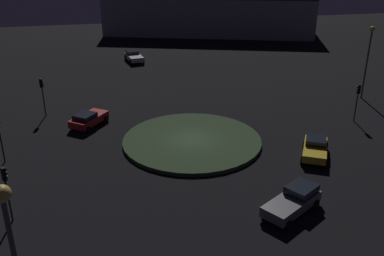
% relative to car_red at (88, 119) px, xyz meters
% --- Properties ---
extents(ground_plane, '(118.78, 118.78, 0.00)m').
position_rel_car_red_xyz_m(ground_plane, '(-5.58, -8.95, -0.74)').
color(ground_plane, black).
extents(roundabout_island, '(12.20, 12.20, 0.33)m').
position_rel_car_red_xyz_m(roundabout_island, '(-5.58, -8.95, -0.57)').
color(roundabout_island, '#2D4228').
rests_on(roundabout_island, ground_plane).
extents(car_red, '(4.23, 3.83, 1.41)m').
position_rel_car_red_xyz_m(car_red, '(0.00, 0.00, 0.00)').
color(car_red, red).
rests_on(car_red, ground_plane).
extents(car_silver, '(4.30, 2.68, 1.43)m').
position_rel_car_red_xyz_m(car_silver, '(22.68, -6.23, 0.02)').
color(car_silver, silver).
rests_on(car_silver, ground_plane).
extents(car_grey, '(3.97, 4.76, 1.54)m').
position_rel_car_red_xyz_m(car_grey, '(-17.16, -13.38, 0.04)').
color(car_grey, slate).
rests_on(car_grey, ground_plane).
extents(car_yellow, '(4.53, 3.59, 1.43)m').
position_rel_car_red_xyz_m(car_yellow, '(-10.18, -18.35, 0.01)').
color(car_yellow, gold).
rests_on(car_yellow, ground_plane).
extents(traffic_light_northwest, '(0.37, 0.40, 3.87)m').
position_rel_car_red_xyz_m(traffic_light_northwest, '(-14.53, 4.64, 2.03)').
color(traffic_light_northwest, '#2D2D2D').
rests_on(traffic_light_northwest, ground_plane).
extents(traffic_light_northeast, '(0.37, 0.40, 3.91)m').
position_rel_car_red_xyz_m(traffic_light_northeast, '(3.60, 4.28, 2.06)').
color(traffic_light_northeast, '#2D2D2D').
rests_on(traffic_light_northeast, ground_plane).
extents(traffic_light_south, '(0.32, 0.37, 3.76)m').
position_rel_car_red_xyz_m(traffic_light_south, '(-4.06, -25.52, 1.95)').
color(traffic_light_south, '#2D2D2D').
rests_on(traffic_light_south, ground_plane).
extents(streetlamp_south, '(0.56, 0.56, 8.02)m').
position_rel_car_red_xyz_m(streetlamp_south, '(1.86, -29.94, 4.68)').
color(streetlamp_south, '#4C4C51').
rests_on(streetlamp_south, ground_plane).
extents(store_building, '(24.90, 39.98, 7.39)m').
position_rel_car_red_xyz_m(store_building, '(41.79, -22.11, 2.96)').
color(store_building, '#8C939E').
rests_on(store_building, ground_plane).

